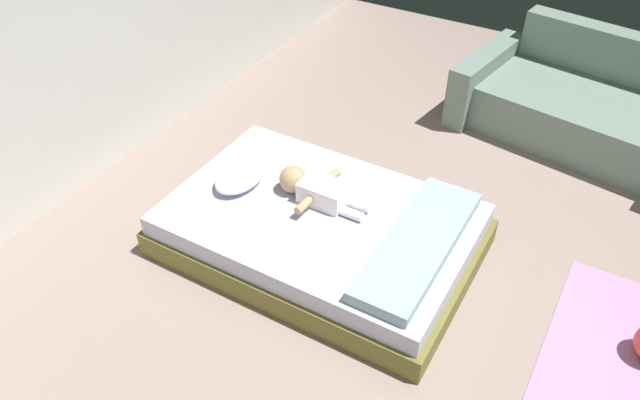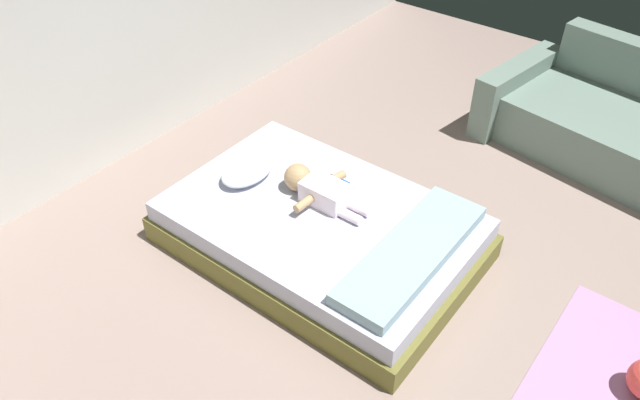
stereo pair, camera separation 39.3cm
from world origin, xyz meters
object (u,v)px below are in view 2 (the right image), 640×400
Objects in this scene: pillow at (247,170)px; toothbrush at (339,178)px; bed at (320,230)px; baby at (317,188)px; couch at (626,129)px.

pillow is 0.64m from toothbrush.
bed is 0.67m from pillow.
pillow is 0.66× the size of baby.
pillow is 0.54m from baby.
bed is 4.72× the size of pillow.
toothbrush is at bearing 0.54° from baby.
baby reaches higher than bed.
baby reaches higher than pillow.
pillow reaches higher than toothbrush.
pillow is at bearing 91.01° from bed.
toothbrush is at bearing 16.68° from bed.
baby is (0.12, -0.53, 0.02)m from pillow.
pillow is 2.53× the size of toothbrush.
baby is 3.80× the size of toothbrush.
baby is 2.64m from couch.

